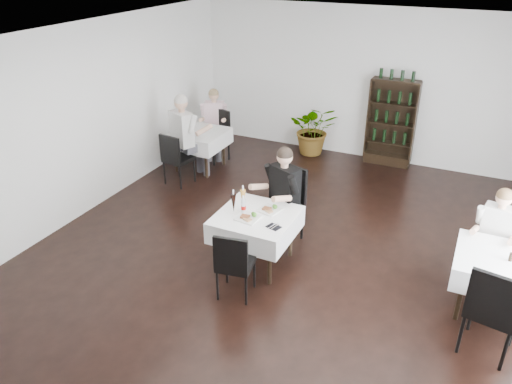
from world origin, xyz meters
TOP-DOWN VIEW (x-y plane):
  - room_shell at (0.00, 0.00)m, footprint 9.00×9.00m
  - wine_shelf at (0.60, 4.31)m, footprint 0.90×0.28m
  - main_table at (-0.30, 0.00)m, footprint 1.03×1.03m
  - left_table at (-2.70, 2.50)m, footprint 0.98×0.98m
  - right_table at (2.70, 0.30)m, footprint 0.98×0.98m
  - potted_tree at (-0.94, 4.20)m, footprint 1.19×1.10m
  - main_chair_far at (-0.20, 0.81)m, footprint 0.65×0.66m
  - main_chair_near at (-0.22, -0.80)m, footprint 0.49×0.50m
  - left_chair_far at (-2.62, 3.07)m, footprint 0.60×0.60m
  - left_chair_near at (-2.71, 1.67)m, footprint 0.51×0.52m
  - right_chair_far at (2.75, 1.08)m, footprint 0.50×0.50m
  - right_chair_near at (2.67, -0.52)m, footprint 0.59×0.60m
  - diner_main at (-0.20, 0.58)m, footprint 0.69×0.73m
  - diner_left_far at (-2.74, 3.17)m, footprint 0.63×0.66m
  - diner_left_near at (-2.65, 2.01)m, footprint 0.74×0.78m
  - diner_right_far at (2.62, 0.87)m, footprint 0.55×0.57m
  - plate_far at (-0.18, 0.18)m, footprint 0.33×0.33m
  - plate_near at (-0.34, -0.14)m, footprint 0.31×0.31m
  - pilsner_dark at (-0.61, -0.06)m, footprint 0.08×0.08m
  - pilsner_lager at (-0.55, 0.10)m, footprint 0.08×0.08m
  - coke_bottle at (-0.47, -0.04)m, footprint 0.07×0.07m
  - napkin_cutlery at (0.04, -0.20)m, footprint 0.20×0.19m
  - pepper_mill at (2.79, 0.27)m, footprint 0.05×0.05m

SIDE VIEW (x-z plane):
  - right_chair_far at x=2.75m, z-range 0.07..0.99m
  - main_chair_near at x=-0.22m, z-range 0.07..1.01m
  - potted_tree at x=-0.94m, z-range 0.00..1.08m
  - left_chair_near at x=-2.71m, z-range 0.07..1.06m
  - left_chair_far at x=-2.62m, z-range 0.07..1.11m
  - left_table at x=-2.70m, z-range 0.24..1.01m
  - right_table at x=2.70m, z-range 0.24..1.01m
  - main_table at x=-0.30m, z-range 0.24..1.01m
  - right_chair_near at x=2.67m, z-range 0.08..1.20m
  - main_chair_far at x=-0.20m, z-range 0.08..1.22m
  - napkin_cutlery at x=0.04m, z-range 0.77..0.79m
  - plate_far at x=-0.18m, z-range 0.75..0.83m
  - diner_right_far at x=2.62m, z-range 0.11..1.47m
  - plate_near at x=-0.34m, z-range 0.75..0.83m
  - pepper_mill at x=2.79m, z-range 0.77..0.88m
  - diner_left_far at x=-2.74m, z-range 0.11..1.54m
  - wine_shelf at x=0.60m, z-range -0.03..1.72m
  - coke_bottle at x=-0.47m, z-range 0.74..1.01m
  - diner_main at x=-0.20m, z-range 0.12..1.66m
  - pilsner_dark at x=-0.61m, z-range 0.74..1.08m
  - pilsner_lager at x=-0.55m, z-range 0.74..1.08m
  - diner_left_near at x=-2.65m, z-range 0.13..1.78m
  - room_shell at x=0.00m, z-range -3.00..6.00m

